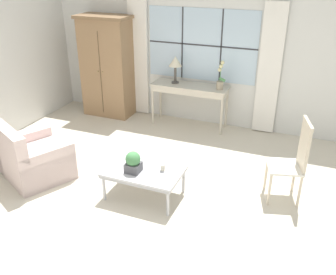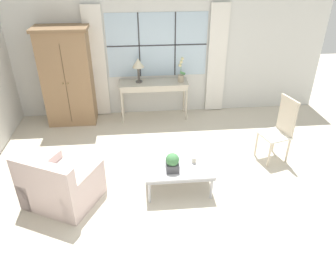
{
  "view_description": "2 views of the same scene",
  "coord_description": "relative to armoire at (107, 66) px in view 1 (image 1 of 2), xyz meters",
  "views": [
    {
      "loc": [
        2.03,
        -3.63,
        2.96
      ],
      "look_at": [
        0.35,
        0.49,
        0.81
      ],
      "focal_mm": 40.0,
      "sensor_mm": 36.0,
      "label": 1
    },
    {
      "loc": [
        -0.42,
        -3.78,
        3.29
      ],
      "look_at": [
        -0.01,
        0.49,
        0.76
      ],
      "focal_mm": 35.0,
      "sensor_mm": 36.0,
      "label": 2
    }
  ],
  "objects": [
    {
      "name": "wall_back_windowed",
      "position": [
        1.84,
        0.34,
        0.39
      ],
      "size": [
        7.2,
        0.14,
        2.8
      ],
      "color": "silver",
      "rests_on": "ground_plane"
    },
    {
      "name": "ground_plane",
      "position": [
        1.84,
        -2.68,
        -1.0
      ],
      "size": [
        14.0,
        14.0,
        0.0
      ],
      "primitive_type": "plane",
      "color": "beige"
    },
    {
      "name": "coffee_table",
      "position": [
        1.96,
        -2.47,
        -0.62
      ],
      "size": [
        1.02,
        0.68,
        0.42
      ],
      "color": "#BCBCC1",
      "rests_on": "ground_plane"
    },
    {
      "name": "armchair_upholstered",
      "position": [
        0.23,
        -2.61,
        -0.71
      ],
      "size": [
        1.22,
        1.16,
        0.87
      ],
      "color": "beige",
      "rests_on": "ground_plane"
    },
    {
      "name": "pillar_candle",
      "position": [
        2.21,
        -2.41,
        -0.54
      ],
      "size": [
        0.09,
        0.09,
        0.11
      ],
      "color": "silver",
      "rests_on": "coffee_table"
    },
    {
      "name": "potted_orchid",
      "position": [
        2.31,
        0.01,
        -0.01
      ],
      "size": [
        0.16,
        0.12,
        0.52
      ],
      "color": "tan",
      "rests_on": "console_table"
    },
    {
      "name": "table_lamp",
      "position": [
        1.43,
        0.05,
        0.2
      ],
      "size": [
        0.24,
        0.24,
        0.51
      ],
      "color": "#4C4742",
      "rests_on": "console_table"
    },
    {
      "name": "potted_plant_small",
      "position": [
        1.86,
        -2.57,
        -0.44
      ],
      "size": [
        0.2,
        0.2,
        0.29
      ],
      "color": "#4C4C51",
      "rests_on": "coffee_table"
    },
    {
      "name": "side_chair_wooden",
      "position": [
        3.8,
        -1.78,
        -0.36
      ],
      "size": [
        0.54,
        0.54,
        1.14
      ],
      "color": "white",
      "rests_on": "ground_plane"
    },
    {
      "name": "armoire",
      "position": [
        0.0,
        0.0,
        0.0
      ],
      "size": [
        1.04,
        0.59,
        1.98
      ],
      "color": "#93704C",
      "rests_on": "ground_plane"
    },
    {
      "name": "console_table",
      "position": [
        1.73,
        0.02,
        -0.27
      ],
      "size": [
        1.44,
        0.46,
        0.81
      ],
      "color": "beige",
      "rests_on": "ground_plane"
    }
  ]
}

